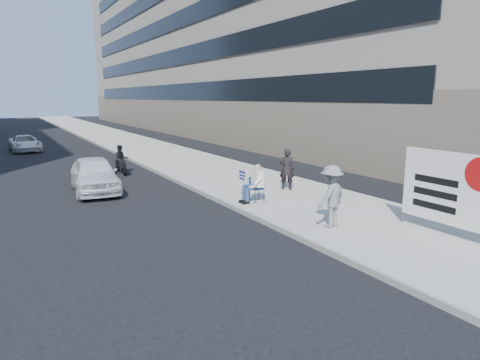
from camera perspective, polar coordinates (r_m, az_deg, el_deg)
ground at (r=11.02m, az=0.50°, el=-8.70°), size 160.00×160.00×0.00m
near_sidewalk at (r=30.63m, az=-11.75°, el=3.93°), size 5.00×120.00×0.15m
near_building at (r=47.03m, az=-0.99°, el=18.66°), size 14.00×70.00×20.00m
seated_protester at (r=14.67m, az=1.83°, el=-0.18°), size 0.83×1.12×1.31m
jogger at (r=12.08m, az=12.06°, el=-2.13°), size 1.27×0.95×1.74m
pedestrian_woman at (r=16.73m, az=6.25°, el=1.45°), size 0.70×0.68×1.62m
protest_banner at (r=12.16m, az=26.58°, el=-1.15°), size 0.08×3.06×2.20m
white_sedan_near at (r=17.92m, az=-18.85°, el=0.71°), size 1.95×4.22×1.40m
white_sedan_far at (r=33.44m, az=-26.75°, el=4.39°), size 2.07×4.09×1.11m
motorcycle at (r=21.83m, az=-15.59°, el=2.48°), size 0.75×2.05×1.42m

